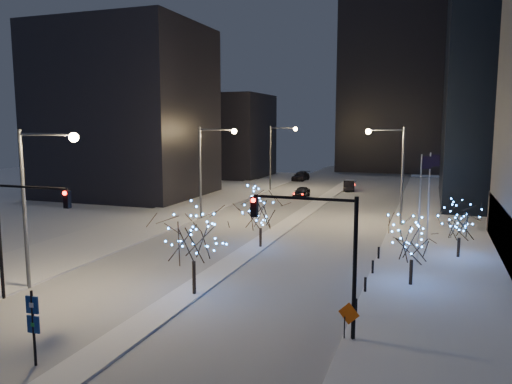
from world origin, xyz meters
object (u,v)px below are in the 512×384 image
at_px(street_lamp_w_mid, 209,160).
at_px(holiday_tree_median_near, 193,235).
at_px(traffic_signal_west, 19,222).
at_px(traffic_signal_east, 322,242).
at_px(car_near, 302,192).
at_px(car_mid, 349,186).
at_px(street_lamp_east, 393,163).
at_px(holiday_tree_median_far, 261,210).
at_px(street_lamp_w_far, 277,149).
at_px(construction_sign, 349,317).
at_px(wayfinding_sign, 33,320).
at_px(holiday_tree_plaza_near, 412,241).
at_px(car_far, 301,176).
at_px(street_lamp_w_near, 37,187).
at_px(holiday_tree_plaza_far, 460,222).

bearing_deg(street_lamp_w_mid, holiday_tree_median_near, -67.51).
relative_size(traffic_signal_west, traffic_signal_east, 1.00).
bearing_deg(car_near, car_mid, 61.63).
xyz_separation_m(street_lamp_east, holiday_tree_median_far, (-9.58, -13.42, -3.20)).
bearing_deg(street_lamp_w_far, car_mid, 18.83).
bearing_deg(traffic_signal_west, street_lamp_w_mid, 91.06).
distance_m(street_lamp_w_mid, construction_sign, 32.87).
relative_size(holiday_tree_median_near, wayfinding_sign, 1.66).
bearing_deg(car_mid, street_lamp_w_mid, 60.26).
bearing_deg(wayfinding_sign, street_lamp_w_mid, 99.28).
height_order(car_mid, construction_sign, construction_sign).
relative_size(traffic_signal_west, wayfinding_sign, 2.08).
relative_size(street_lamp_w_mid, holiday_tree_plaza_near, 2.28).
height_order(car_far, construction_sign, construction_sign).
distance_m(car_near, holiday_tree_plaza_near, 39.43).
distance_m(car_mid, holiday_tree_median_near, 51.54).
bearing_deg(car_near, wayfinding_sign, -87.89).
xyz_separation_m(street_lamp_w_far, holiday_tree_plaza_near, (21.70, -41.64, -3.48)).
distance_m(street_lamp_w_near, street_lamp_w_mid, 25.00).
relative_size(street_lamp_w_far, car_mid, 2.12).
bearing_deg(holiday_tree_median_near, car_near, 95.39).
bearing_deg(street_lamp_w_mid, wayfinding_sign, -78.13).
bearing_deg(traffic_signal_east, holiday_tree_median_far, 118.43).
height_order(holiday_tree_median_near, holiday_tree_plaza_far, holiday_tree_median_near).
relative_size(car_far, construction_sign, 3.00).
bearing_deg(car_near, holiday_tree_plaza_far, -54.45).
bearing_deg(car_mid, traffic_signal_west, 70.33).
height_order(street_lamp_east, holiday_tree_median_far, street_lamp_east).
bearing_deg(holiday_tree_plaza_near, traffic_signal_east, -112.20).
bearing_deg(car_near, traffic_signal_west, -95.64).
bearing_deg(holiday_tree_median_near, street_lamp_w_far, 101.17).
xyz_separation_m(traffic_signal_east, car_near, (-12.41, 45.23, -4.02)).
distance_m(car_mid, holiday_tree_median_far, 39.15).
height_order(traffic_signal_west, car_near, traffic_signal_west).
bearing_deg(holiday_tree_median_far, holiday_tree_plaza_far, 7.23).
distance_m(traffic_signal_west, holiday_tree_median_near, 9.93).
relative_size(holiday_tree_median_near, holiday_tree_plaza_near, 1.27).
distance_m(street_lamp_w_far, traffic_signal_west, 52.04).
bearing_deg(street_lamp_w_mid, street_lamp_east, 8.96).
bearing_deg(construction_sign, holiday_tree_median_far, 138.42).
xyz_separation_m(street_lamp_east, holiday_tree_median_near, (-9.58, -25.80, -2.68)).
bearing_deg(car_mid, wayfinding_sign, 77.22).
distance_m(street_lamp_east, holiday_tree_median_near, 27.65).
xyz_separation_m(street_lamp_w_near, holiday_tree_plaza_near, (21.70, 8.36, -3.48)).
bearing_deg(holiday_tree_median_near, car_mid, 88.64).
bearing_deg(street_lamp_w_mid, street_lamp_w_near, -90.00).
distance_m(holiday_tree_median_far, wayfinding_sign, 22.75).
distance_m(traffic_signal_west, traffic_signal_east, 17.41).
distance_m(car_mid, car_far, 15.29).
relative_size(car_mid, car_far, 0.87).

